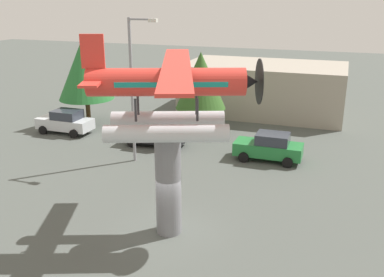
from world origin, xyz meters
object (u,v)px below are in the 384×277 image
(display_pedestal, at_px, (168,185))
(tree_east, at_px, (201,81))
(car_near_silver, at_px, (65,122))
(car_mid_black, at_px, (156,133))
(tree_west, at_px, (85,69))
(streetlight_primary, at_px, (134,82))
(storefront_building, at_px, (264,88))
(car_far_green, at_px, (269,147))
(floatplane_monument, at_px, (170,94))

(display_pedestal, height_order, tree_east, tree_east)
(car_near_silver, distance_m, car_mid_black, 7.63)
(car_near_silver, xyz_separation_m, tree_west, (0.25, 2.74, 3.58))
(streetlight_primary, height_order, tree_west, streetlight_primary)
(storefront_building, distance_m, tree_east, 8.55)
(display_pedestal, xyz_separation_m, streetlight_primary, (-5.12, 7.22, 2.76))
(car_near_silver, relative_size, storefront_building, 0.31)
(display_pedestal, height_order, tree_west, tree_west)
(storefront_building, height_order, tree_west, tree_west)
(car_mid_black, distance_m, car_far_green, 7.83)
(floatplane_monument, relative_size, streetlight_primary, 1.16)
(streetlight_primary, bearing_deg, floatplane_monument, -53.81)
(tree_west, height_order, tree_east, tree_west)
(display_pedestal, distance_m, tree_east, 14.83)
(car_far_green, distance_m, tree_west, 15.96)
(floatplane_monument, bearing_deg, tree_east, 82.71)
(storefront_building, bearing_deg, floatplane_monument, -89.71)
(car_mid_black, height_order, car_far_green, same)
(floatplane_monument, relative_size, car_near_silver, 2.41)
(floatplane_monument, bearing_deg, streetlight_primary, 105.28)
(car_near_silver, distance_m, streetlight_primary, 9.40)
(display_pedestal, distance_m, tree_west, 18.53)
(car_far_green, bearing_deg, floatplane_monument, 76.11)
(storefront_building, bearing_deg, streetlight_primary, -109.15)
(streetlight_primary, relative_size, storefront_building, 0.64)
(floatplane_monument, xyz_separation_m, car_near_silver, (-12.95, 10.64, -5.27))
(car_mid_black, height_order, tree_east, tree_east)
(streetlight_primary, relative_size, tree_west, 1.27)
(tree_east, bearing_deg, car_far_green, -35.47)
(car_mid_black, distance_m, streetlight_primary, 5.14)
(car_mid_black, xyz_separation_m, car_far_green, (7.83, -0.19, 0.00))
(car_mid_black, relative_size, storefront_building, 0.31)
(car_near_silver, xyz_separation_m, car_far_green, (15.44, -0.58, 0.00))
(car_near_silver, bearing_deg, tree_west, -95.23)
(floatplane_monument, distance_m, car_mid_black, 12.70)
(car_near_silver, bearing_deg, floatplane_monument, 140.60)
(display_pedestal, bearing_deg, floatplane_monument, 20.91)
(car_mid_black, height_order, storefront_building, storefront_building)
(car_far_green, xyz_separation_m, streetlight_primary, (-7.73, -2.89, 4.12))
(floatplane_monument, height_order, car_mid_black, floatplane_monument)
(car_far_green, height_order, tree_west, tree_west)
(car_near_silver, relative_size, car_mid_black, 1.00)
(display_pedestal, relative_size, streetlight_primary, 0.51)
(floatplane_monument, relative_size, storefront_building, 0.74)
(tree_east, bearing_deg, car_near_silver, -158.90)
(display_pedestal, bearing_deg, car_near_silver, 140.21)
(car_mid_black, bearing_deg, car_near_silver, -2.97)
(streetlight_primary, xyz_separation_m, tree_west, (-7.46, 6.20, -0.54))
(car_mid_black, height_order, tree_west, tree_west)
(floatplane_monument, bearing_deg, storefront_building, 69.38)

